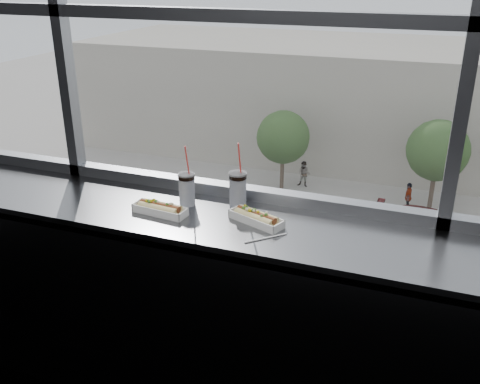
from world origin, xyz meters
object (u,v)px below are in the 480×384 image
(hotdog_tray_left, at_px, (160,208))
(tree_left, at_px, (283,137))
(wrapper, at_px, (149,206))
(car_near_a, at_px, (98,247))
(pedestrian_a, at_px, (304,172))
(tree_center, at_px, (438,151))
(pedestrian_b, at_px, (409,194))
(car_far_a, at_px, (237,196))
(soda_cup_right, at_px, (238,188))
(car_near_b, at_px, (259,279))
(loose_straw, at_px, (266,238))
(soda_cup_left, at_px, (187,188))
(car_far_b, at_px, (430,221))
(car_near_c, at_px, (371,299))
(hotdog_tray_right, at_px, (256,217))

(hotdog_tray_left, xyz_separation_m, tree_left, (-7.31, 28.33, -8.64))
(wrapper, xyz_separation_m, car_near_a, (-12.71, 16.30, -11.14))
(pedestrian_a, bearing_deg, tree_center, -7.02)
(tree_left, bearing_deg, pedestrian_b, -4.30)
(hotdog_tray_left, relative_size, car_far_a, 0.05)
(soda_cup_right, relative_size, pedestrian_b, 0.16)
(car_near_b, xyz_separation_m, tree_left, (-2.52, 12.00, 2.48))
(car_near_a, height_order, pedestrian_a, pedestrian_a)
(loose_straw, height_order, pedestrian_b, loose_straw)
(hotdog_tray_left, xyz_separation_m, car_near_b, (-4.79, 16.33, -11.12))
(soda_cup_left, relative_size, wrapper, 2.96)
(hotdog_tray_left, distance_m, car_far_b, 26.75)
(soda_cup_right, relative_size, pedestrian_a, 0.17)
(pedestrian_a, bearing_deg, car_near_c, -65.25)
(soda_cup_left, bearing_deg, soda_cup_right, 16.39)
(loose_straw, relative_size, car_far_a, 0.04)
(soda_cup_right, bearing_deg, tree_left, 105.19)
(soda_cup_left, relative_size, tree_center, 0.06)
(car_near_c, bearing_deg, car_near_b, 90.85)
(wrapper, height_order, car_near_c, wrapper)
(pedestrian_a, bearing_deg, pedestrian_b, -13.23)
(soda_cup_right, distance_m, car_far_b, 26.56)
(loose_straw, height_order, pedestrian_a, loose_straw)
(hotdog_tray_left, xyz_separation_m, soda_cup_right, (0.32, 0.22, 0.07))
(car_near_a, distance_m, tree_left, 13.43)
(wrapper, distance_m, tree_center, 29.57)
(soda_cup_left, bearing_deg, car_near_b, 106.74)
(hotdog_tray_left, bearing_deg, car_far_a, 115.55)
(car_near_b, xyz_separation_m, pedestrian_b, (5.22, 11.42, 0.08))
(car_far_a, distance_m, tree_center, 11.56)
(soda_cup_left, bearing_deg, tree_left, 104.69)
(soda_cup_left, distance_m, car_far_a, 28.12)
(hotdog_tray_right, height_order, pedestrian_a, hotdog_tray_right)
(car_far_b, bearing_deg, hotdog_tray_right, 178.95)
(wrapper, bearing_deg, car_near_a, 127.95)
(car_near_b, height_order, car_near_a, car_near_b)
(hotdog_tray_left, distance_m, car_far_a, 28.19)
(tree_left, bearing_deg, soda_cup_left, -75.31)
(car_near_a, relative_size, car_far_b, 0.84)
(car_near_c, height_order, car_near_b, car_near_c)
(car_near_a, bearing_deg, loose_straw, -142.50)
(hotdog_tray_left, relative_size, car_near_b, 0.05)
(hotdog_tray_right, distance_m, car_near_a, 23.76)
(car_near_c, bearing_deg, hotdog_tray_left, -178.65)
(loose_straw, bearing_deg, tree_left, 61.04)
(soda_cup_right, bearing_deg, hotdog_tray_right, -45.06)
(hotdog_tray_right, bearing_deg, car_near_c, 113.10)
(wrapper, relative_size, car_near_a, 0.02)
(soda_cup_right, distance_m, car_near_a, 23.61)
(car_near_a, bearing_deg, tree_center, -51.93)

